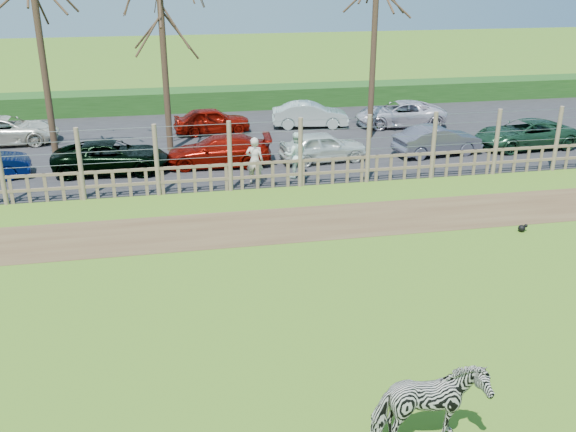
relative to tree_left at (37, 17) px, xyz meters
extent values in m
plane|color=olive|center=(6.50, -12.50, -5.62)|extent=(120.00, 120.00, 0.00)
cube|color=brown|center=(6.50, -8.00, -5.61)|extent=(34.00, 2.80, 0.01)
cube|color=#232326|center=(6.50, 2.00, -5.60)|extent=(44.00, 13.00, 0.04)
cube|color=#1E4716|center=(6.50, 9.00, -5.07)|extent=(46.00, 2.00, 1.10)
cube|color=brown|center=(6.50, -4.50, -5.17)|extent=(30.00, 0.06, 0.10)
cube|color=brown|center=(6.50, -4.50, -4.67)|extent=(30.00, 0.06, 0.10)
cylinder|color=brown|center=(-1.00, -4.50, -4.37)|extent=(0.16, 0.16, 2.50)
cylinder|color=brown|center=(1.50, -4.50, -4.37)|extent=(0.16, 0.16, 2.50)
cylinder|color=brown|center=(4.00, -4.50, -4.37)|extent=(0.16, 0.16, 2.50)
cylinder|color=brown|center=(6.50, -4.50, -4.37)|extent=(0.16, 0.16, 2.50)
cylinder|color=brown|center=(9.00, -4.50, -4.37)|extent=(0.16, 0.16, 2.50)
cylinder|color=brown|center=(11.50, -4.50, -4.37)|extent=(0.16, 0.16, 2.50)
cylinder|color=brown|center=(14.00, -4.50, -4.37)|extent=(0.16, 0.16, 2.50)
cylinder|color=brown|center=(16.50, -4.50, -4.37)|extent=(0.16, 0.16, 2.50)
cylinder|color=brown|center=(19.00, -4.50, -4.37)|extent=(0.16, 0.16, 2.50)
cylinder|color=gray|center=(6.50, -4.50, -4.37)|extent=(30.00, 0.02, 0.02)
cylinder|color=gray|center=(6.50, -4.50, -3.97)|extent=(30.00, 0.02, 0.02)
cylinder|color=gray|center=(6.50, -4.50, -3.57)|extent=(30.00, 0.02, 0.02)
cylinder|color=gray|center=(6.50, -4.50, -3.22)|extent=(30.00, 0.02, 0.02)
cylinder|color=#3D2B1E|center=(0.00, 0.00, -1.87)|extent=(0.26, 0.26, 7.50)
cylinder|color=#3D2B1E|center=(4.50, 1.00, -2.37)|extent=(0.26, 0.26, 6.50)
cylinder|color=#3D2B1E|center=(13.50, 1.50, -2.12)|extent=(0.26, 0.26, 7.00)
imported|color=gray|center=(8.32, -17.94, -4.84)|extent=(1.88, 0.93, 1.56)
imported|color=beige|center=(7.42, -4.05, -4.71)|extent=(0.72, 0.58, 1.72)
imported|color=silver|center=(9.01, -3.62, -4.71)|extent=(0.86, 0.68, 1.72)
sphere|color=black|center=(14.66, -9.85, -5.51)|extent=(0.21, 0.21, 0.21)
sphere|color=black|center=(14.79, -9.85, -5.43)|extent=(0.11, 0.11, 0.11)
imported|color=black|center=(2.28, -1.65, -4.98)|extent=(4.44, 2.26, 1.20)
imported|color=maroon|center=(6.34, -1.59, -4.98)|extent=(4.25, 1.99, 1.20)
imported|color=white|center=(10.52, -1.76, -4.98)|extent=(3.65, 1.77, 1.20)
imported|color=#555465|center=(15.38, -1.76, -4.98)|extent=(3.78, 1.74, 1.20)
imported|color=#20472E|center=(19.52, -1.45, -4.98)|extent=(4.42, 2.23, 1.20)
imported|color=silver|center=(-2.48, 3.42, -4.98)|extent=(4.38, 2.13, 1.20)
imported|color=#950F06|center=(6.50, 3.61, -4.98)|extent=(3.64, 1.75, 1.20)
imported|color=silver|center=(11.25, 3.90, -4.98)|extent=(3.78, 1.75, 1.20)
imported|color=silver|center=(15.60, 3.30, -4.98)|extent=(4.49, 2.40, 1.20)
camera|label=1|loc=(4.45, -25.90, 1.94)|focal=40.00mm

